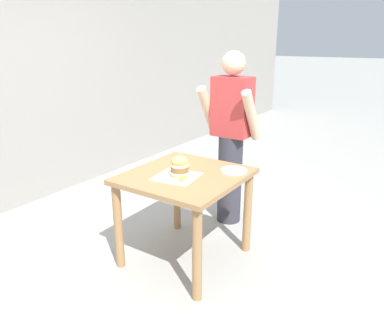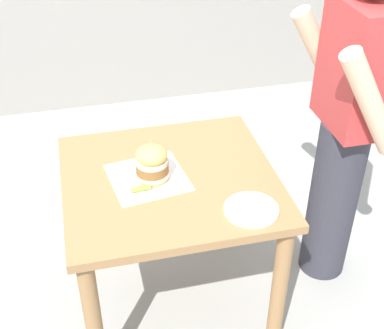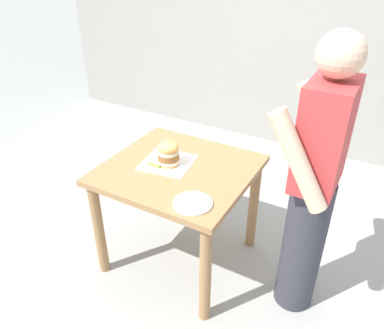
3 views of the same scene
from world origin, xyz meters
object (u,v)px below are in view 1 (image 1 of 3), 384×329
sandwich (180,166)px  parked_car_near_curb (164,73)px  diner_across_table (231,137)px  side_plate_with_forks (234,170)px  patio_table (185,190)px  pickle_spear (183,179)px

sandwich → parked_car_near_curb: bearing=128.6°
diner_across_table → sandwich: bearing=-87.6°
side_plate_with_forks → diner_across_table: (-0.33, 0.56, 0.11)m
patio_table → diner_across_table: size_ratio=0.54×
patio_table → sandwich: (0.00, -0.07, 0.22)m
pickle_spear → parked_car_near_curb: 10.33m
pickle_spear → diner_across_table: (-0.11, 0.97, 0.10)m
parked_car_near_curb → diner_across_table: bearing=-48.2°
patio_table → side_plate_with_forks: bearing=42.5°
patio_table → diner_across_table: diner_across_table is taller
pickle_spear → side_plate_with_forks: size_ratio=0.38×
sandwich → side_plate_with_forks: bearing=49.7°
sandwich → parked_car_near_curb: parked_car_near_curb is taller
side_plate_with_forks → diner_across_table: diner_across_table is taller
pickle_spear → diner_across_table: bearing=96.4°
patio_table → pickle_spear: 0.22m
patio_table → side_plate_with_forks: side_plate_with_forks is taller
pickle_spear → parked_car_near_curb: (-6.45, 8.07, -0.06)m
parked_car_near_curb → side_plate_with_forks: bearing=-48.9°
pickle_spear → patio_table: bearing=118.4°
patio_table → diner_across_table: 0.87m
pickle_spear → parked_car_near_curb: bearing=128.6°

